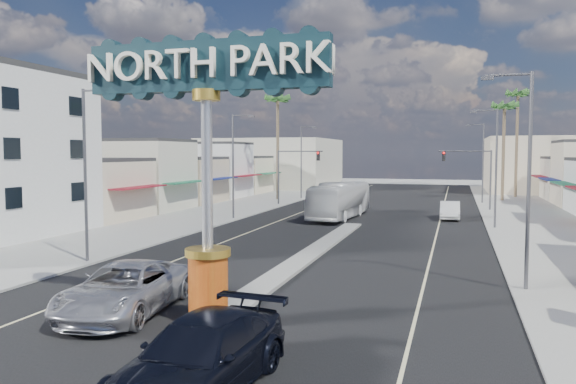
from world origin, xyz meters
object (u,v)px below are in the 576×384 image
Objects in this scene: streetlight_r_far at (482,159)px; palm_right_far at (518,100)px; streetlight_l_far at (303,158)px; suv_left at (125,289)px; streetlight_r_mid at (494,162)px; suv_right at (201,356)px; traffic_signal_right at (472,168)px; streetlight_l_near at (88,166)px; traffic_signal_left at (294,166)px; palm_left_far at (278,105)px; gateway_sign at (207,147)px; palm_right_mid at (504,111)px; car_parked_right at (450,210)px; streetlight_l_mid at (235,161)px; city_bus at (340,200)px; streetlight_r_near at (525,169)px.

palm_right_far is at bearing 65.45° from streetlight_r_far.
streetlight_l_far is 1.00× the size of streetlight_r_far.
streetlight_l_far is at bearing 92.17° from suv_left.
suv_right is (-8.43, -32.75, -4.18)m from streetlight_r_mid.
streetlight_r_mid is 22.00m from streetlight_r_far.
palm_right_far is at bearing 81.88° from streetlight_r_mid.
traffic_signal_right is 39.26m from streetlight_l_near.
streetlight_l_near is (-1.25, -33.99, 0.79)m from traffic_signal_left.
palm_left_far is 55.86m from suv_right.
traffic_signal_right is 8.14m from streetlight_r_far.
traffic_signal_right is at bearing 77.67° from gateway_sign.
palm_right_mid is at bearing -108.43° from palm_right_far.
palm_left_far is at bearing 143.46° from car_parked_right.
streetlight_l_mid is at bearing -133.48° from streetlight_r_far.
streetlight_l_near is at bearing -125.72° from car_parked_right.
traffic_signal_right reaches higher than car_parked_right.
palm_right_mid is 1.06× the size of city_bus.
streetlight_l_far is 1.92× the size of car_parked_right.
palm_left_far is (-2.57, 40.00, 6.43)m from streetlight_l_near.
streetlight_r_far is 51.60m from suv_left.
palm_left_far is 1.15× the size of city_bus.
car_parked_right is at bearing -102.56° from traffic_signal_right.
suv_left is at bearing -75.82° from streetlight_l_mid.
traffic_signal_right is 0.67× the size of streetlight_l_near.
gateway_sign is 32.04m from city_bus.
palm_right_mid reaches higher than suv_right.
streetlight_r_mid is (10.43, 28.02, -0.86)m from gateway_sign.
streetlight_r_far is 0.79× the size of city_bus.
gateway_sign is 1.02× the size of streetlight_l_near.
streetlight_l_near reaches higher than suv_left.
streetlight_l_far is 20.87m from streetlight_r_far.
car_parked_right is at bearing -27.43° from traffic_signal_left.
traffic_signal_right is 0.53× the size of city_bus.
suv_right is 0.53× the size of city_bus.
suv_left is (9.52, -47.52, -10.60)m from palm_left_far.
palm_right_mid is at bearing 67.07° from suv_left.
palm_right_far is (28.00, 12.00, 0.89)m from palm_left_far.
streetlight_l_mid is 20.87m from streetlight_r_mid.
palm_right_mid is (22.18, 12.01, 6.33)m from traffic_signal_left.
city_bus is (-12.43, 3.66, -3.48)m from streetlight_r_mid.
streetlight_r_mid is (0.00, 20.00, 0.00)m from streetlight_r_near.
suv_left is at bearing -107.25° from palm_right_far.
traffic_signal_right is (9.18, 42.02, -1.65)m from gateway_sign.
gateway_sign is at bearing -37.55° from streetlight_l_near.
gateway_sign reaches higher than traffic_signal_right.
streetlight_r_mid is 0.79× the size of city_bus.
streetlight_l_mid is 21.16m from palm_left_far.
gateway_sign is 1.53× the size of traffic_signal_right.
streetlight_l_near and streetlight_l_far have the same top height.
traffic_signal_left is 0.67× the size of streetlight_l_near.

